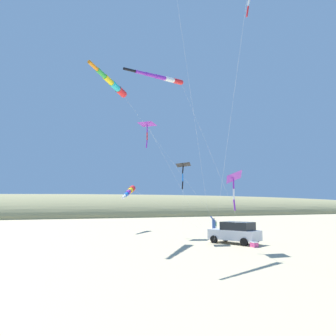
# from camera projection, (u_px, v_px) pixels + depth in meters

# --- Properties ---
(ground_plane) EXTENTS (600.00, 600.00, 0.00)m
(ground_plane) POSITION_uv_depth(u_px,v_px,m) (235.00, 233.00, 37.59)
(ground_plane) COLOR #C6B58C
(dune_ridge_grassy) EXTENTS (28.00, 240.00, 11.31)m
(dune_ridge_grassy) POSITION_uv_depth(u_px,v_px,m) (122.00, 216.00, 88.50)
(dune_ridge_grassy) COLOR #938E60
(dune_ridge_grassy) RESTS_ON ground_plane
(parked_car) EXTENTS (4.68, 3.55, 1.85)m
(parked_car) POSITION_uv_depth(u_px,v_px,m) (235.00, 232.00, 28.31)
(parked_car) COLOR silver
(parked_car) RESTS_ON ground_plane
(cooler_box) EXTENTS (0.62, 0.42, 0.42)m
(cooler_box) POSITION_uv_depth(u_px,v_px,m) (254.00, 244.00, 26.07)
(cooler_box) COLOR #EF4C93
(cooler_box) RESTS_ON ground_plane
(person_adult_flyer) EXTENTS (0.57, 0.67, 1.99)m
(person_adult_flyer) POSITION_uv_depth(u_px,v_px,m) (214.00, 224.00, 36.96)
(person_adult_flyer) COLOR #335199
(person_adult_flyer) RESTS_ON ground_plane
(person_child_green_jacket) EXTENTS (0.38, 0.30, 1.20)m
(person_child_green_jacket) POSITION_uv_depth(u_px,v_px,m) (216.00, 225.00, 42.25)
(person_child_green_jacket) COLOR silver
(person_child_green_jacket) RESTS_ON ground_plane
(kite_windsock_long_streamer_right) EXTENTS (5.90, 16.02, 15.52)m
(kite_windsock_long_streamer_right) POSITION_uv_depth(u_px,v_px,m) (113.00, 84.00, 32.24)
(kite_windsock_long_streamer_right) COLOR red
(kite_windsock_long_streamer_right) RESTS_ON ground_plane
(kite_delta_small_distant) EXTENTS (8.26, 4.23, 7.27)m
(kite_delta_small_distant) POSITION_uv_depth(u_px,v_px,m) (183.00, 165.00, 30.42)
(kite_delta_small_distant) COLOR black
(kite_delta_small_distant) RESTS_ON ground_plane
(kite_delta_long_streamer_left) EXTENTS (5.07, 3.88, 5.89)m
(kite_delta_long_streamer_left) POSITION_uv_depth(u_px,v_px,m) (233.00, 178.00, 24.54)
(kite_delta_long_streamer_left) COLOR purple
(kite_delta_long_streamer_left) RESTS_ON ground_plane
(kite_windsock_purple_drifting) EXTENTS (4.45, 12.09, 12.93)m
(kite_windsock_purple_drifting) POSITION_uv_depth(u_px,v_px,m) (163.00, 78.00, 23.84)
(kite_windsock_purple_drifting) COLOR red
(kite_windsock_purple_drifting) RESTS_ON ground_plane
(kite_windsock_red_high_left) EXTENTS (4.53, 11.46, 5.74)m
(kite_windsock_red_high_left) POSITION_uv_depth(u_px,v_px,m) (129.00, 191.00, 41.66)
(kite_windsock_red_high_left) COLOR red
(kite_windsock_red_high_left) RESTS_ON ground_plane
(kite_delta_black_fish_shape) EXTENTS (2.21, 8.79, 12.56)m
(kite_delta_black_fish_shape) POSITION_uv_depth(u_px,v_px,m) (147.00, 124.00, 36.94)
(kite_delta_black_fish_shape) COLOR purple
(kite_delta_black_fish_shape) RESTS_ON ground_plane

